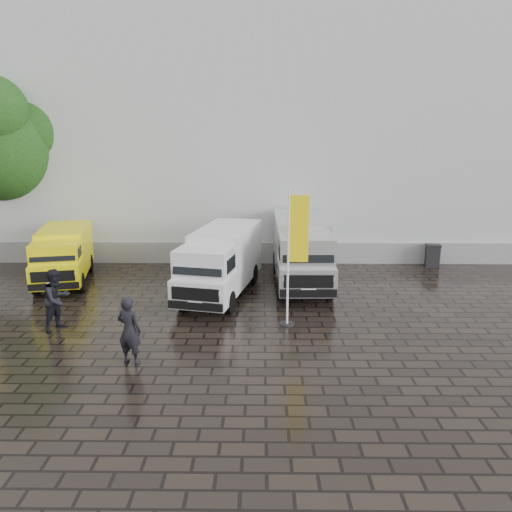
{
  "coord_description": "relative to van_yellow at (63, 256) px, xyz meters",
  "views": [
    {
      "loc": [
        0.36,
        -14.98,
        6.16
      ],
      "look_at": [
        0.16,
        2.2,
        1.8
      ],
      "focal_mm": 35.0,
      "sensor_mm": 36.0,
      "label": 1
    }
  ],
  "objects": [
    {
      "name": "person_tent",
      "position": [
        1.75,
        -5.05,
        -0.1
      ],
      "size": [
        1.09,
        1.19,
        1.98
      ],
      "primitive_type": "imported",
      "rotation": [
        0.0,
        0.0,
        1.12
      ],
      "color": "black",
      "rests_on": "ground"
    },
    {
      "name": "flagpole",
      "position": [
        9.19,
        -4.59,
        1.33
      ],
      "size": [
        0.88,
        0.5,
        4.4
      ],
      "color": "black",
      "rests_on": "ground"
    },
    {
      "name": "tree",
      "position": [
        -3.96,
        3.82,
        4.57
      ],
      "size": [
        4.91,
        4.91,
        8.82
      ],
      "color": "black",
      "rests_on": "ground"
    },
    {
      "name": "ground",
      "position": [
        7.81,
        -4.83,
        -1.09
      ],
      "size": [
        120.0,
        120.0,
        0.0
      ],
      "primitive_type": "plane",
      "color": "black",
      "rests_on": "ground"
    },
    {
      "name": "hall_plinth",
      "position": [
        9.81,
        3.12,
        -0.59
      ],
      "size": [
        44.0,
        0.15,
        1.0
      ],
      "primitive_type": "cube",
      "color": "gray",
      "rests_on": "ground"
    },
    {
      "name": "van_silver",
      "position": [
        9.78,
        -0.13,
        0.24
      ],
      "size": [
        2.12,
        6.15,
        2.65
      ],
      "primitive_type": null,
      "rotation": [
        0.0,
        0.0,
        0.01
      ],
      "color": "silver",
      "rests_on": "ground"
    },
    {
      "name": "exhibition_hall",
      "position": [
        9.81,
        11.17,
        4.91
      ],
      "size": [
        44.0,
        16.0,
        12.0
      ],
      "primitive_type": "cube",
      "color": "silver",
      "rests_on": "ground"
    },
    {
      "name": "wheelie_bin",
      "position": [
        16.08,
        2.6,
        -0.56
      ],
      "size": [
        0.73,
        0.73,
        1.05
      ],
      "primitive_type": "cube",
      "rotation": [
        0.0,
        0.0,
        -0.17
      ],
      "color": "black",
      "rests_on": "ground"
    },
    {
      "name": "van_yellow",
      "position": [
        0.0,
        0.0,
        0.0
      ],
      "size": [
        2.77,
        5.0,
        2.18
      ],
      "primitive_type": null,
      "rotation": [
        0.0,
        0.0,
        0.21
      ],
      "color": "#F7EA0D",
      "rests_on": "ground"
    },
    {
      "name": "person_front",
      "position": [
        4.64,
        -7.41,
        -0.14
      ],
      "size": [
        0.81,
        0.66,
        1.91
      ],
      "primitive_type": "imported",
      "rotation": [
        0.0,
        0.0,
        2.81
      ],
      "color": "black",
      "rests_on": "ground"
    },
    {
      "name": "van_white",
      "position": [
        6.63,
        -1.63,
        0.15
      ],
      "size": [
        3.08,
        6.0,
        2.48
      ],
      "primitive_type": null,
      "rotation": [
        0.0,
        0.0,
        -0.21
      ],
      "color": "white",
      "rests_on": "ground"
    }
  ]
}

